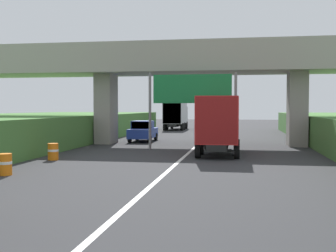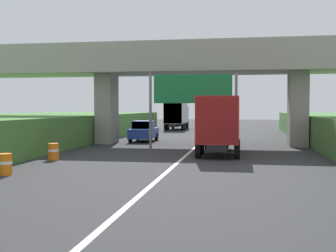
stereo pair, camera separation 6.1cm
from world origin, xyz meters
name	(u,v)px [view 1 (the left image)]	position (x,y,z in m)	size (l,w,h in m)	color
lane_centre_stripe	(188,153)	(0.00, 24.53, 0.00)	(0.20, 89.05, 0.01)	white
overpass_bridge	(198,69)	(0.00, 30.66, 5.72)	(40.00, 4.80, 7.61)	#9E998E
overhead_highway_sign	(192,93)	(0.00, 26.49, 3.75)	(5.88, 0.18, 5.11)	slate
truck_red	(219,122)	(1.91, 24.25, 1.93)	(2.44, 7.30, 3.44)	black
truck_silver	(176,114)	(-4.92, 52.33, 1.93)	(2.44, 7.30, 3.44)	black
car_blue	(143,131)	(-4.80, 32.89, 0.86)	(1.86, 4.10, 1.72)	#233D9E
construction_barrel_2	(5,164)	(-6.50, 14.60, 0.46)	(0.57, 0.57, 0.90)	orange
construction_barrel_3	(53,152)	(-6.74, 19.77, 0.46)	(0.57, 0.57, 0.90)	orange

